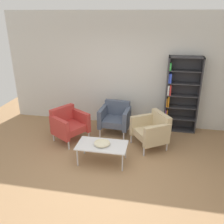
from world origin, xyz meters
The scene contains 8 objects.
ground_plane centered at (0.00, 0.00, 0.00)m, with size 8.32×8.32×0.00m, color #9E7751.
plaster_back_panel centered at (0.00, 2.46, 1.45)m, with size 6.40×0.12×2.90m, color silver.
bookshelf_tall centered at (1.37, 2.26, 0.94)m, with size 0.80×0.30×1.90m.
coffee_table_low centered at (-0.21, 0.43, 0.37)m, with size 1.00×0.56×0.40m.
decorative_bowl centered at (-0.21, 0.43, 0.43)m, with size 0.32×0.32×0.05m.
armchair_by_bookshelf centered at (-0.18, 1.80, 0.41)m, with size 0.76×0.71×0.78m.
armchair_spare_guest centered at (0.75, 1.26, 0.41)m, with size 0.93×0.94×0.78m.
armchair_corner_red centered at (-1.19, 1.21, 0.41)m, with size 0.92×0.94×0.78m.
Camera 1 is at (0.78, -3.65, 2.84)m, focal length 38.67 mm.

